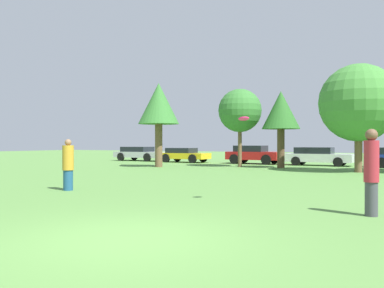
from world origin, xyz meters
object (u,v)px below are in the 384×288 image
Objects in this scene: parked_car_yellow at (184,154)px; parked_car_white at (318,156)px; person_thrower at (68,165)px; tree_1 at (240,111)px; person_catcher at (371,171)px; tree_0 at (159,105)px; tree_3 at (359,103)px; parked_car_silver at (140,153)px; frisbee at (244,119)px; tree_2 at (281,111)px; parked_car_red at (253,154)px.

parked_car_white reaches higher than parked_car_yellow.
tree_1 is at bearing 91.86° from person_thrower.
tree_0 is (-13.36, 12.70, 3.00)m from person_catcher.
person_thrower is 0.29× the size of tree_3.
person_thrower reaches higher than parked_car_silver.
parked_car_silver is (-19.64, 19.56, -0.31)m from person_catcher.
frisbee is 0.07× the size of parked_car_yellow.
tree_1 reaches higher than tree_2.
person_thrower is 0.35× the size of tree_2.
tree_0 is 9.88m from parked_car_silver.
tree_1 is 0.88× the size of tree_3.
parked_car_silver is (-13.45, 4.19, -2.82)m from tree_2.
tree_1 is 12.07m from parked_car_silver.
tree_0 is 1.13× the size of tree_2.
frisbee is 25.31m from parked_car_silver.
parked_car_silver is at bearing 122.03° from person_thrower.
person_catcher is 0.35× the size of tree_0.
frisbee is at bearing -6.25° from person_catcher.
parked_car_silver is (-18.06, 5.98, -2.98)m from tree_3.
frisbee is (6.06, 0.01, 1.34)m from person_thrower.
tree_1 is 2.61m from tree_2.
parked_car_silver is 1.15× the size of parked_car_yellow.
parked_car_white is (14.94, -0.39, -0.01)m from parked_car_silver.
parked_car_red is at bearing 128.34° from tree_2.
person_catcher is at bearing -62.47° from parked_car_red.
tree_0 is at bearing 130.20° from frisbee.
person_catcher is at bearing -9.39° from frisbee.
tree_1 is 6.44m from parked_car_white.
tree_1 reaches higher than parked_car_red.
person_catcher is at bearing -43.11° from parked_car_silver.
parked_car_yellow is (-5.86, 18.45, -0.22)m from person_thrower.
parked_car_white is at bearing 2.99° from parked_car_yellow.
parked_car_white is at bearing -73.09° from person_catcher.
tree_0 reaches higher than parked_car_silver.
tree_3 is (-1.58, 13.58, 2.67)m from person_catcher.
person_thrower is at bearing -119.95° from tree_3.
parked_car_white is at bearing 95.05° from frisbee.
frisbee is at bearing -55.34° from parked_car_yellow.
tree_3 reaches higher than person_catcher.
parked_car_silver is (-10.52, 19.06, -0.18)m from person_thrower.
frisbee is 0.06× the size of parked_car_white.
tree_0 reaches higher than person_catcher.
person_thrower is at bearing -70.61° from parked_car_yellow.
tree_2 is at bearing 101.94° from frisbee.
tree_2 is at bearing 20.48° from tree_0.
tree_0 is 7.66m from tree_2.
tree_0 is 11.31m from parked_car_white.
person_catcher is 0.47× the size of parked_car_red.
parked_car_white is (1.50, 3.80, -2.83)m from tree_2.
frisbee is 15.25m from tree_2.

